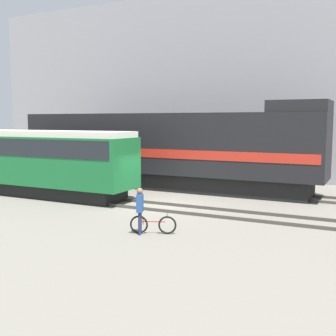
{
  "coord_description": "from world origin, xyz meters",
  "views": [
    {
      "loc": [
        9.3,
        -17.84,
        4.11
      ],
      "look_at": [
        0.15,
        0.39,
        1.8
      ],
      "focal_mm": 45.0,
      "sensor_mm": 36.0,
      "label": 1
    }
  ],
  "objects_px": {
    "person": "(140,206)",
    "bicycle": "(153,225)",
    "freight_locomotive": "(165,149)",
    "streetcar": "(45,159)"
  },
  "relations": [
    {
      "from": "person",
      "to": "bicycle",
      "type": "bearing_deg",
      "value": 38.5
    },
    {
      "from": "freight_locomotive",
      "to": "person",
      "type": "distance_m",
      "value": 10.67
    },
    {
      "from": "streetcar",
      "to": "person",
      "type": "height_order",
      "value": "streetcar"
    },
    {
      "from": "freight_locomotive",
      "to": "bicycle",
      "type": "bearing_deg",
      "value": -65.44
    },
    {
      "from": "bicycle",
      "to": "person",
      "type": "distance_m",
      "value": 0.85
    },
    {
      "from": "freight_locomotive",
      "to": "person",
      "type": "bearing_deg",
      "value": -67.98
    },
    {
      "from": "streetcar",
      "to": "person",
      "type": "relative_size",
      "value": 6.15
    },
    {
      "from": "bicycle",
      "to": "freight_locomotive",
      "type": "bearing_deg",
      "value": 114.56
    },
    {
      "from": "streetcar",
      "to": "freight_locomotive",
      "type": "bearing_deg",
      "value": 49.93
    },
    {
      "from": "freight_locomotive",
      "to": "streetcar",
      "type": "xyz_separation_m",
      "value": [
        -4.55,
        -5.41,
        -0.35
      ]
    }
  ]
}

